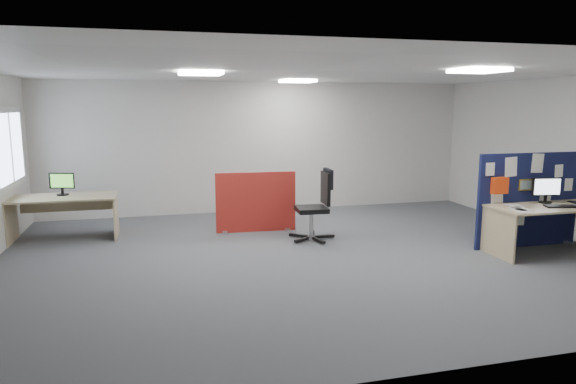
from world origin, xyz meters
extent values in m
plane|color=#55575D|center=(0.00, 0.00, 0.00)|extent=(9.00, 9.00, 0.00)
cube|color=white|center=(0.00, 0.00, 2.70)|extent=(9.00, 7.00, 0.02)
cube|color=silver|center=(0.00, 3.50, 1.35)|extent=(9.00, 0.02, 2.70)
cube|color=silver|center=(0.00, -3.50, 1.35)|extent=(9.00, 0.02, 2.70)
cube|color=silver|center=(4.50, 0.00, 1.35)|extent=(0.02, 7.00, 2.70)
cube|color=white|center=(-4.44, 2.00, 1.55)|extent=(0.06, 1.70, 1.30)
cube|color=white|center=(-4.42, 2.00, 1.55)|extent=(0.02, 1.50, 1.10)
cube|color=white|center=(2.00, -1.00, 2.67)|extent=(0.60, 0.60, 0.04)
cube|color=white|center=(-1.50, 0.50, 2.67)|extent=(0.60, 0.60, 0.04)
cube|color=white|center=(0.50, 2.50, 2.67)|extent=(0.60, 0.60, 0.04)
cube|color=#0F0E35|center=(3.48, -0.34, 0.75)|extent=(1.81, 0.06, 1.49)
cube|color=#AAABAF|center=(2.73, -0.34, 0.02)|extent=(0.08, 0.30, 0.04)
cube|color=#AAABAF|center=(4.23, -0.34, 0.02)|extent=(0.08, 0.30, 0.04)
cube|color=white|center=(2.73, -0.38, 1.26)|extent=(0.15, 0.01, 0.20)
cube|color=white|center=(3.09, -0.38, 1.29)|extent=(0.21, 0.01, 0.30)
cube|color=white|center=(3.57, -0.38, 1.33)|extent=(0.21, 0.01, 0.30)
cube|color=white|center=(3.98, -0.38, 1.20)|extent=(0.15, 0.01, 0.20)
cube|color=white|center=(2.88, -0.38, 0.87)|extent=(0.21, 0.01, 0.30)
cube|color=white|center=(3.77, -0.38, 0.83)|extent=(0.21, 0.01, 0.30)
cube|color=white|center=(4.19, -0.38, 0.97)|extent=(0.15, 0.01, 0.20)
cube|color=white|center=(3.31, -0.38, 0.51)|extent=(0.21, 0.01, 0.30)
cube|color=gold|center=(3.38, -0.38, 1.00)|extent=(0.24, 0.01, 0.18)
cube|color=#F23E0F|center=(2.88, -0.42, 1.02)|extent=(0.25, 0.10, 0.25)
cube|color=tan|center=(3.58, -0.74, 0.71)|extent=(1.90, 0.85, 0.03)
cube|color=tan|center=(2.66, -0.74, 0.35)|extent=(0.03, 0.78, 0.70)
cube|color=tan|center=(3.58, -0.35, 0.55)|extent=(1.71, 0.02, 0.30)
cylinder|color=black|center=(3.63, -0.53, 0.74)|extent=(0.19, 0.19, 0.02)
cube|color=black|center=(3.63, -0.53, 0.80)|extent=(0.04, 0.03, 0.09)
cube|color=black|center=(3.63, -0.53, 0.98)|extent=(0.45, 0.11, 0.28)
cube|color=white|center=(3.63, -0.55, 0.98)|extent=(0.41, 0.07, 0.24)
cube|color=black|center=(3.62, -0.86, 0.74)|extent=(0.48, 0.30, 0.02)
cube|color=#AF3016|center=(-0.48, 1.69, 0.53)|extent=(1.42, 0.14, 1.06)
cube|color=#AAABAF|center=(-1.04, 1.69, 0.02)|extent=(0.08, 0.30, 0.04)
cube|color=#AAABAF|center=(0.07, 1.69, 0.02)|extent=(0.08, 0.30, 0.04)
cube|color=tan|center=(-3.68, 1.97, 0.71)|extent=(1.69, 0.85, 0.03)
cube|color=tan|center=(-4.50, 1.97, 0.35)|extent=(0.03, 0.78, 0.70)
cube|color=tan|center=(-2.86, 1.97, 0.35)|extent=(0.03, 0.78, 0.70)
cube|color=tan|center=(-3.68, 2.36, 0.55)|extent=(1.52, 0.02, 0.30)
cylinder|color=black|center=(-3.71, 2.09, 0.74)|extent=(0.19, 0.19, 0.02)
cube|color=black|center=(-3.71, 2.09, 0.80)|extent=(0.04, 0.04, 0.09)
cube|color=black|center=(-3.71, 2.09, 0.98)|extent=(0.41, 0.14, 0.26)
cube|color=green|center=(-3.71, 2.07, 0.98)|extent=(0.36, 0.10, 0.22)
cube|color=black|center=(0.54, 0.89, 0.04)|extent=(0.33, 0.07, 0.04)
cube|color=black|center=(0.39, 1.13, 0.04)|extent=(0.17, 0.32, 0.04)
cube|color=black|center=(0.12, 1.06, 0.04)|extent=(0.28, 0.25, 0.04)
cube|color=black|center=(0.10, 0.78, 0.04)|extent=(0.30, 0.22, 0.04)
cube|color=black|center=(0.36, 0.67, 0.04)|extent=(0.13, 0.33, 0.04)
cylinder|color=#AAABAF|center=(0.30, 0.90, 0.27)|extent=(0.06, 0.06, 0.45)
cube|color=black|center=(0.30, 0.90, 0.52)|extent=(0.53, 0.53, 0.08)
cube|color=black|center=(0.54, 0.89, 0.86)|extent=(0.08, 0.46, 0.54)
cube|color=black|center=(0.58, 0.89, 1.02)|extent=(0.09, 0.41, 0.32)
cube|color=white|center=(2.95, -0.82, 0.73)|extent=(0.22, 0.31, 0.00)
cube|color=white|center=(3.02, -0.61, 0.73)|extent=(0.27, 0.34, 0.00)
cube|color=white|center=(2.86, -0.95, 0.73)|extent=(0.22, 0.30, 0.00)
camera|label=1|loc=(-2.18, -7.06, 2.22)|focal=32.00mm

